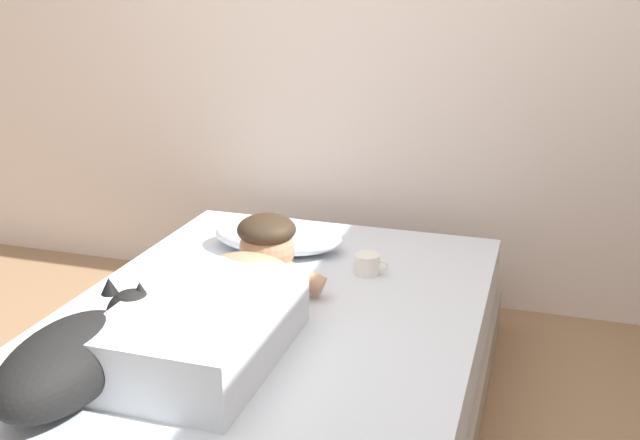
{
  "coord_description": "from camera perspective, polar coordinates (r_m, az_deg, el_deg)",
  "views": [
    {
      "loc": [
        0.79,
        -1.7,
        1.44
      ],
      "look_at": [
        0.09,
        0.53,
        0.66
      ],
      "focal_mm": 41.14,
      "sensor_mm": 36.0,
      "label": 1
    }
  ],
  "objects": [
    {
      "name": "back_wall",
      "position": [
        3.29,
        3.7,
        15.26
      ],
      "size": [
        4.19,
        0.12,
        2.5
      ],
      "color": "silver",
      "rests_on": "ground"
    },
    {
      "name": "pillow",
      "position": [
        2.89,
        -3.29,
        -1.24
      ],
      "size": [
        0.52,
        0.32,
        0.11
      ],
      "primitive_type": "ellipsoid",
      "color": "silver",
      "rests_on": "bed"
    },
    {
      "name": "bed",
      "position": [
        2.42,
        -4.54,
        -12.28
      ],
      "size": [
        1.37,
        2.04,
        0.41
      ],
      "color": "gray",
      "rests_on": "ground"
    },
    {
      "name": "dog",
      "position": [
        2.02,
        -18.4,
        -10.03
      ],
      "size": [
        0.26,
        0.57,
        0.21
      ],
      "color": "black",
      "rests_on": "bed"
    },
    {
      "name": "person_lying",
      "position": [
        2.21,
        -7.56,
        -6.51
      ],
      "size": [
        0.43,
        0.92,
        0.27
      ],
      "color": "silver",
      "rests_on": "bed"
    },
    {
      "name": "coffee_cup",
      "position": [
        2.66,
        3.72,
        -3.46
      ],
      "size": [
        0.12,
        0.09,
        0.07
      ],
      "color": "white",
      "rests_on": "bed"
    },
    {
      "name": "cell_phone",
      "position": [
        2.45,
        -8.37,
        -6.58
      ],
      "size": [
        0.07,
        0.14,
        0.01
      ],
      "primitive_type": "cube",
      "color": "black",
      "rests_on": "bed"
    }
  ]
}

